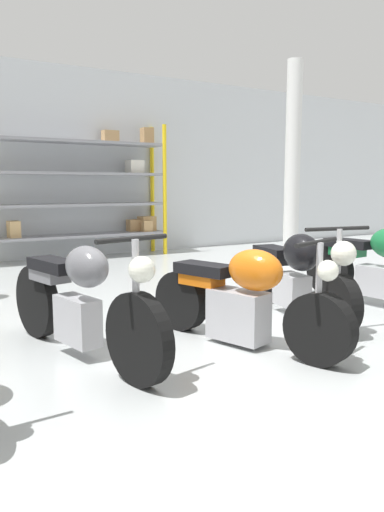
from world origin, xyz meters
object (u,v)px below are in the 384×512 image
(motorcycle_grey, at_px, (80,300))
(motorcycle_orange, at_px, (242,299))
(motorcycle_green, at_px, (381,266))
(shelving_rack, at_px, (88,190))
(motorcycle_black, at_px, (296,273))

(motorcycle_grey, relative_size, motorcycle_orange, 1.11)
(motorcycle_grey, xyz_separation_m, motorcycle_green, (3.50, -0.09, -0.00))
(shelving_rack, height_order, motorcycle_black, shelving_rack)
(motorcycle_black, height_order, motorcycle_green, motorcycle_green)
(motorcycle_grey, xyz_separation_m, motorcycle_orange, (1.30, -0.41, -0.06))
(motorcycle_black, bearing_deg, motorcycle_grey, -76.44)
(shelving_rack, distance_m, motorcycle_grey, 5.77)
(motorcycle_orange, distance_m, motorcycle_black, 1.21)
(shelving_rack, distance_m, motorcycle_orange, 5.88)
(shelving_rack, xyz_separation_m, motorcycle_black, (0.41, -5.25, -0.83))
(shelving_rack, distance_m, motorcycle_black, 5.33)
(motorcycle_green, bearing_deg, motorcycle_orange, -87.75)
(motorcycle_orange, xyz_separation_m, motorcycle_green, (2.21, 0.32, 0.06))
(motorcycle_orange, bearing_deg, shelving_rack, 156.13)
(shelving_rack, height_order, motorcycle_grey, shelving_rack)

